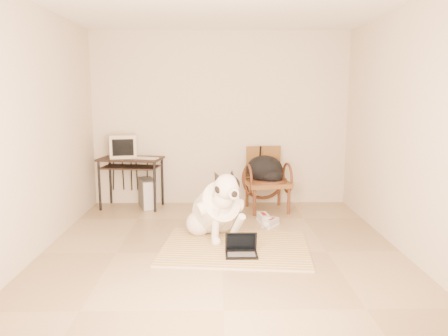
{
  "coord_description": "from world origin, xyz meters",
  "views": [
    {
      "loc": [
        -0.05,
        -4.62,
        1.74
      ],
      "look_at": [
        0.03,
        0.44,
        0.88
      ],
      "focal_mm": 35.0,
      "sensor_mm": 36.0,
      "label": 1
    }
  ],
  "objects_px": {
    "dog": "(216,209)",
    "laptop": "(241,249)",
    "pc_tower": "(147,193)",
    "computer_desk": "(131,165)",
    "rattan_chair": "(267,179)",
    "crt_monitor": "(123,146)",
    "backpack": "(266,170)"
  },
  "relations": [
    {
      "from": "computer_desk",
      "to": "laptop",
      "type": "bearing_deg",
      "value": -52.73
    },
    {
      "from": "laptop",
      "to": "computer_desk",
      "type": "xyz_separation_m",
      "value": [
        -1.58,
        2.07,
        0.59
      ]
    },
    {
      "from": "pc_tower",
      "to": "backpack",
      "type": "relative_size",
      "value": 0.95
    },
    {
      "from": "crt_monitor",
      "to": "computer_desk",
      "type": "bearing_deg",
      "value": -25.21
    },
    {
      "from": "computer_desk",
      "to": "pc_tower",
      "type": "height_order",
      "value": "computer_desk"
    },
    {
      "from": "backpack",
      "to": "laptop",
      "type": "bearing_deg",
      "value": -103.85
    },
    {
      "from": "computer_desk",
      "to": "crt_monitor",
      "type": "xyz_separation_m",
      "value": [
        -0.12,
        0.06,
        0.28
      ]
    },
    {
      "from": "computer_desk",
      "to": "pc_tower",
      "type": "bearing_deg",
      "value": 5.82
    },
    {
      "from": "rattan_chair",
      "to": "backpack",
      "type": "bearing_deg",
      "value": -109.22
    },
    {
      "from": "dog",
      "to": "backpack",
      "type": "relative_size",
      "value": 2.04
    },
    {
      "from": "dog",
      "to": "backpack",
      "type": "bearing_deg",
      "value": 60.15
    },
    {
      "from": "computer_desk",
      "to": "backpack",
      "type": "bearing_deg",
      "value": -5.26
    },
    {
      "from": "dog",
      "to": "laptop",
      "type": "height_order",
      "value": "dog"
    },
    {
      "from": "laptop",
      "to": "backpack",
      "type": "bearing_deg",
      "value": 76.15
    },
    {
      "from": "pc_tower",
      "to": "rattan_chair",
      "type": "xyz_separation_m",
      "value": [
        1.83,
        -0.15,
        0.25
      ]
    },
    {
      "from": "rattan_chair",
      "to": "crt_monitor",
      "type": "bearing_deg",
      "value": 175.35
    },
    {
      "from": "crt_monitor",
      "to": "pc_tower",
      "type": "height_order",
      "value": "crt_monitor"
    },
    {
      "from": "rattan_chair",
      "to": "backpack",
      "type": "distance_m",
      "value": 0.16
    },
    {
      "from": "pc_tower",
      "to": "backpack",
      "type": "distance_m",
      "value": 1.86
    },
    {
      "from": "pc_tower",
      "to": "backpack",
      "type": "bearing_deg",
      "value": -6.67
    },
    {
      "from": "dog",
      "to": "computer_desk",
      "type": "xyz_separation_m",
      "value": [
        -1.3,
        1.48,
        0.3
      ]
    },
    {
      "from": "laptop",
      "to": "rattan_chair",
      "type": "relative_size",
      "value": 0.37
    },
    {
      "from": "dog",
      "to": "crt_monitor",
      "type": "height_order",
      "value": "crt_monitor"
    },
    {
      "from": "dog",
      "to": "rattan_chair",
      "type": "xyz_separation_m",
      "value": [
        0.76,
        1.35,
        0.11
      ]
    },
    {
      "from": "laptop",
      "to": "crt_monitor",
      "type": "bearing_deg",
      "value": 128.55
    },
    {
      "from": "backpack",
      "to": "crt_monitor",
      "type": "bearing_deg",
      "value": 173.57
    },
    {
      "from": "dog",
      "to": "computer_desk",
      "type": "bearing_deg",
      "value": 131.4
    },
    {
      "from": "laptop",
      "to": "pc_tower",
      "type": "relative_size",
      "value": 0.68
    },
    {
      "from": "dog",
      "to": "rattan_chair",
      "type": "relative_size",
      "value": 1.18
    },
    {
      "from": "dog",
      "to": "pc_tower",
      "type": "relative_size",
      "value": 2.16
    },
    {
      "from": "laptop",
      "to": "pc_tower",
      "type": "distance_m",
      "value": 2.49
    },
    {
      "from": "dog",
      "to": "computer_desk",
      "type": "relative_size",
      "value": 1.11
    }
  ]
}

